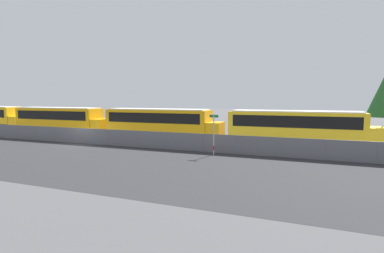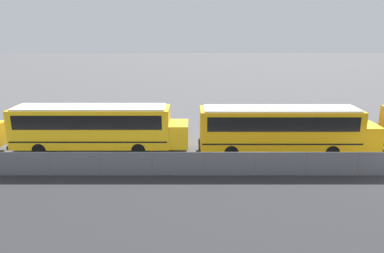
# 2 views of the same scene
# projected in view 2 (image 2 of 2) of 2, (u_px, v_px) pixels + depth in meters

# --- Properties ---
(school_bus_2) EXTENTS (12.26, 2.50, 3.27)m
(school_bus_2) POSITION_uv_depth(u_px,v_px,m) (96.00, 125.00, 26.07)
(school_bus_2) COLOR yellow
(school_bus_2) RESTS_ON ground_plane
(school_bus_3) EXTENTS (12.26, 2.50, 3.27)m
(school_bus_3) POSITION_uv_depth(u_px,v_px,m) (284.00, 127.00, 25.60)
(school_bus_3) COLOR orange
(school_bus_3) RESTS_ON ground_plane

